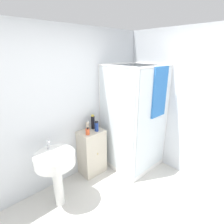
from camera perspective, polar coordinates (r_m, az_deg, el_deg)
wall_back at (r=2.83m, az=-17.15°, el=0.37°), size 6.40×0.06×2.50m
wall_right at (r=3.03m, az=31.09°, el=-0.34°), size 0.06×6.40×2.50m
shower_enclosure at (r=3.36m, az=7.13°, el=-9.19°), size 0.90×0.93×1.92m
vanity_cabinet at (r=3.24m, az=-6.57°, el=-12.84°), size 0.43×0.34×0.82m
sink at (r=2.58m, az=-17.90°, el=-16.11°), size 0.54×0.54×0.97m
soap_dispenser at (r=2.91m, az=-7.97°, el=-6.36°), size 0.07×0.07×0.13m
shampoo_bottle_tall_black at (r=3.09m, az=-6.27°, el=-3.26°), size 0.06×0.06×0.26m
shampoo_bottle_blue at (r=3.01m, az=-5.07°, el=-4.69°), size 0.07×0.07×0.18m
lotion_bottle_white at (r=3.04m, az=-7.97°, el=-4.65°), size 0.05×0.06×0.19m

